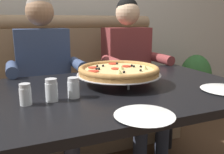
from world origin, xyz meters
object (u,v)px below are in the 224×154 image
Objects in this scene: shaker_pepper_flakes at (74,89)px; dining_table at (129,100)px; potted_plant at (195,81)px; pizza at (119,71)px; shaker_parmesan at (26,96)px; diner_left at (45,71)px; shaker_oregano at (52,92)px; booth_bench at (83,95)px; plate_near_right at (144,114)px; diner_right at (131,64)px.

dining_table is at bearing 12.72° from shaker_pepper_flakes.
dining_table is 1.92× the size of potted_plant.
pizza is 5.05× the size of shaker_parmesan.
diner_left is 12.17× the size of shaker_oregano.
booth_bench is 1.22× the size of dining_table.
pizza is (-0.03, 0.07, 0.16)m from dining_table.
diner_left is 0.76m from shaker_pepper_flakes.
diner_left reaches higher than shaker_parmesan.
diner_left reaches higher than booth_bench.
booth_bench is 1.14m from shaker_pepper_flakes.
diner_left is at bearing 76.48° from shaker_parmesan.
dining_table is (0.00, -0.95, 0.24)m from booth_bench.
shaker_pepper_flakes is 0.94× the size of shaker_oregano.
pizza reaches higher than shaker_oregano.
shaker_oregano is (-0.07, -0.77, 0.06)m from diner_left.
plate_near_right is 0.34× the size of potted_plant.
dining_table reaches higher than potted_plant.
diner_left reaches higher than shaker_pepper_flakes.
plate_near_right is at bearing -60.18° from shaker_pepper_flakes.
shaker_parmesan is (-0.55, -0.10, 0.12)m from dining_table.
shaker_oregano is (-0.41, -0.16, -0.04)m from pizza.
potted_plant is at bearing 42.77° from plate_near_right.
booth_bench is 17.04× the size of shaker_parmesan.
diner_left is 1.12m from plate_near_right.
pizza is at bearing -146.89° from potted_plant.
pizza is at bearing -61.18° from diner_left.
booth_bench is 2.33× the size of potted_plant.
diner_right is 12.92× the size of shaker_pepper_flakes.
booth_bench reaches higher than shaker_pepper_flakes.
booth_bench is 1.37m from potted_plant.
shaker_pepper_flakes reaches higher than potted_plant.
dining_table is at bearing -61.62° from diner_left.
shaker_parmesan is 0.52m from plate_near_right.
plate_near_right is (-0.11, -0.48, -0.07)m from pizza.
booth_bench is 1.28× the size of diner_right.
diner_right reaches higher than dining_table.
plate_near_right is 2.08m from potted_plant.
potted_plant is at bearing 9.86° from diner_left.
diner_right reaches higher than shaker_oregano.
pizza is at bearing 25.63° from shaker_pepper_flakes.
dining_table is 12.82× the size of shaker_oregano.
diner_right is 1.03m from shaker_pepper_flakes.
shaker_oregano is (-0.44, -0.09, 0.12)m from dining_table.
shaker_oregano is at bearing -95.39° from diner_left.
shaker_pepper_flakes is 0.11m from shaker_oregano.
diner_right is (0.37, 0.68, 0.07)m from dining_table.
plate_near_right is at bearing -137.23° from potted_plant.
diner_right reaches higher than potted_plant.
plate_near_right is (0.41, -0.32, -0.03)m from shaker_parmesan.
potted_plant is at bearing 33.11° from pizza.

